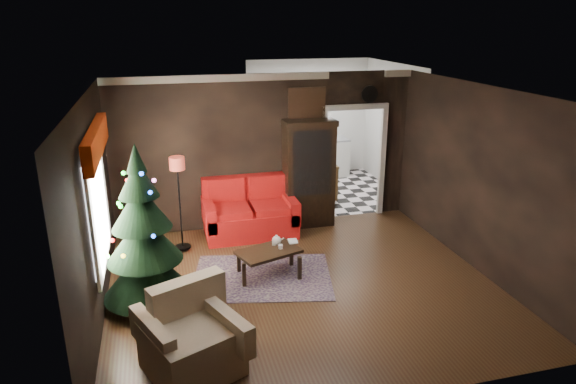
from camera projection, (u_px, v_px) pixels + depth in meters
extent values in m
plane|color=black|center=(303.00, 286.00, 7.49)|extent=(5.50, 5.50, 0.00)
plane|color=white|center=(306.00, 92.00, 6.59)|extent=(5.50, 5.50, 0.00)
plane|color=black|center=(266.00, 152.00, 9.33)|extent=(5.50, 0.00, 5.50)
plane|color=black|center=(380.00, 281.00, 4.75)|extent=(5.50, 0.00, 5.50)
plane|color=black|center=(93.00, 213.00, 6.38)|extent=(0.00, 5.50, 5.50)
plane|color=black|center=(480.00, 180.00, 7.69)|extent=(0.00, 5.50, 5.50)
cube|color=white|center=(97.00, 204.00, 6.56)|extent=(0.05, 1.60, 1.40)
cube|color=#8E2303|center=(96.00, 141.00, 6.32)|extent=(0.12, 2.10, 0.35)
plane|color=white|center=(326.00, 191.00, 11.56)|extent=(3.00, 3.00, 0.00)
cube|color=white|center=(309.00, 106.00, 12.34)|extent=(0.70, 0.06, 0.70)
cube|color=#5B4A52|center=(262.00, 277.00, 7.73)|extent=(2.32, 1.90, 0.01)
cylinder|color=silver|center=(274.00, 243.00, 7.82)|extent=(0.08, 0.08, 0.06)
cylinder|color=silver|center=(280.00, 247.00, 7.70)|extent=(0.09, 0.09, 0.06)
imported|color=#7F6B57|center=(288.00, 236.00, 7.90)|extent=(0.14, 0.03, 0.19)
cylinder|color=white|center=(369.00, 94.00, 9.43)|extent=(0.32, 0.32, 0.06)
cube|color=#9F5D36|center=(307.00, 104.00, 9.19)|extent=(0.62, 0.05, 0.52)
cube|color=silver|center=(311.00, 159.00, 12.52)|extent=(1.80, 0.60, 0.90)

